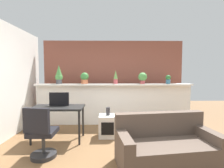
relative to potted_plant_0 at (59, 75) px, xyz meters
name	(u,v)px	position (x,y,z in m)	size (l,w,h in m)	color
ground_plane	(117,159)	(1.56, -1.97, -1.43)	(12.00, 12.00, 0.00)	brown
divider_wall	(114,105)	(1.56, 0.03, -0.86)	(4.40, 0.16, 1.13)	white
plant_shelf	(114,84)	(1.56, -0.01, -0.27)	(4.40, 0.37, 0.04)	white
brick_wall_behind	(113,80)	(1.56, 0.63, -0.18)	(4.40, 0.10, 2.50)	brown
potted_plant_0	(59,75)	(0.00, 0.00, 0.00)	(0.21, 0.21, 0.53)	#4C4C51
potted_plant_1	(85,78)	(0.72, 0.02, -0.08)	(0.23, 0.23, 0.32)	#C66B42
potted_plant_2	(116,77)	(1.61, -0.04, -0.06)	(0.12, 0.12, 0.39)	#B7474C
potted_plant_3	(143,77)	(2.38, -0.02, -0.07)	(0.25, 0.25, 0.32)	#B7474C
potted_plant_4	(168,79)	(3.11, -0.01, -0.12)	(0.15, 0.15, 0.25)	#386B84
desk	(58,110)	(0.31, -1.14, -0.76)	(1.10, 0.60, 0.75)	black
tv_monitor	(59,99)	(0.31, -1.06, -0.53)	(0.43, 0.04, 0.30)	black
office_chair	(41,137)	(0.26, -1.94, -1.04)	(0.47, 0.48, 0.91)	#262628
side_cube_shelf	(108,126)	(1.39, -0.94, -1.18)	(0.40, 0.41, 0.50)	silver
vase_on_shelf	(108,111)	(1.40, -0.94, -0.83)	(0.09, 0.09, 0.18)	#2D2D33
couch	(166,148)	(2.33, -2.17, -1.14)	(1.65, 0.96, 0.80)	brown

